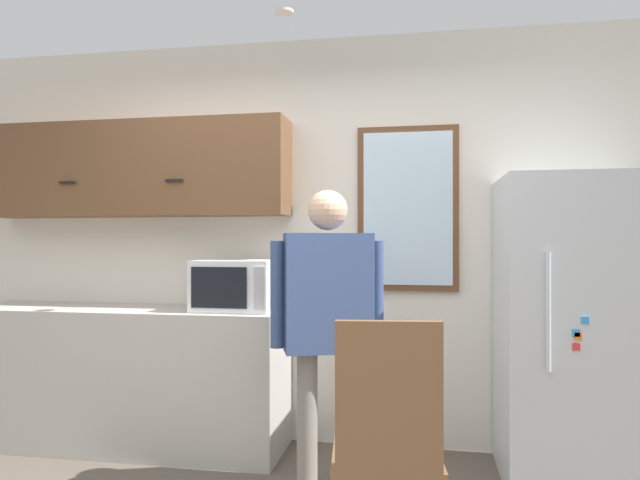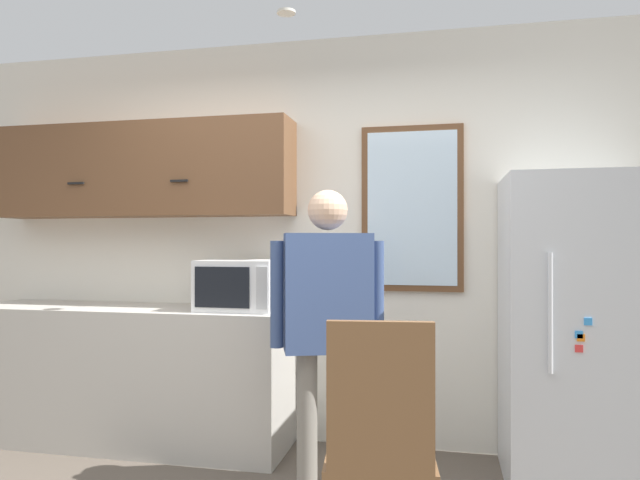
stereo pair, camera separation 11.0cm
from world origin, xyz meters
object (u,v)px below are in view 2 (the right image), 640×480
(microwave, at_px, (240,285))
(chair, at_px, (380,439))
(refrigerator, at_px, (581,331))
(person, at_px, (328,309))

(microwave, bearing_deg, chair, -49.50)
(refrigerator, bearing_deg, microwave, 178.17)
(microwave, xyz_separation_m, chair, (1.02, -1.19, -0.50))
(microwave, xyz_separation_m, refrigerator, (2.00, -0.06, -0.21))
(microwave, height_order, chair, microwave)
(person, xyz_separation_m, refrigerator, (1.34, 0.40, -0.13))
(chair, bearing_deg, person, -70.35)
(person, height_order, chair, person)
(person, distance_m, chair, 0.92)
(refrigerator, xyz_separation_m, chair, (-0.98, -1.13, -0.29))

